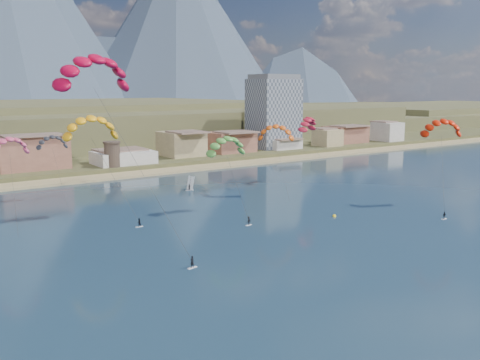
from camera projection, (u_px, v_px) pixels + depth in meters
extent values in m
plane|color=#0E2133|center=(360.00, 275.00, 78.70)|extent=(2400.00, 2400.00, 0.00)
cube|color=tan|center=(107.00, 177.00, 164.26)|extent=(2200.00, 12.00, 0.90)
cube|color=brown|center=(101.00, 123.00, 277.23)|extent=(320.00, 150.00, 15.00)
cube|color=brown|center=(391.00, 118.00, 389.61)|extent=(240.00, 120.00, 8.00)
cube|color=brown|center=(441.00, 111.00, 465.76)|extent=(260.00, 140.00, 12.00)
cone|color=#303B50|center=(178.00, 21.00, 924.26)|extent=(380.00, 380.00, 290.00)
cone|color=#303B50|center=(293.00, 41.00, 1093.50)|extent=(340.00, 340.00, 250.00)
cone|color=#303B50|center=(361.00, 53.00, 1228.08)|extent=(320.00, 320.00, 220.00)
cube|color=gray|center=(274.00, 114.00, 226.96)|extent=(20.00, 16.00, 30.00)
cube|color=#59595E|center=(274.00, 77.00, 224.15)|extent=(18.00, 14.40, 2.00)
cylinder|color=#47382D|center=(112.00, 155.00, 172.53)|extent=(5.20, 5.20, 8.00)
cylinder|color=#47382D|center=(112.00, 142.00, 171.78)|extent=(5.82, 5.82, 0.60)
cube|color=silver|center=(192.00, 268.00, 81.57)|extent=(1.71, 0.71, 0.11)
imported|color=black|center=(192.00, 262.00, 81.39)|extent=(0.75, 0.54, 1.91)
cylinder|color=#262626|center=(142.00, 173.00, 82.57)|extent=(0.05, 0.05, 32.17)
cube|color=silver|center=(139.00, 227.00, 105.74)|extent=(1.56, 0.54, 0.10)
imported|color=black|center=(139.00, 222.00, 105.58)|extent=(0.90, 0.72, 1.77)
cylinder|color=#262626|center=(115.00, 179.00, 106.74)|extent=(0.05, 0.05, 20.34)
cube|color=silver|center=(444.00, 219.00, 112.01)|extent=(1.38, 0.46, 0.09)
imported|color=black|center=(444.00, 215.00, 111.87)|extent=(0.93, 0.42, 1.56)
cylinder|color=#262626|center=(443.00, 173.00, 117.11)|extent=(0.05, 0.05, 21.16)
cube|color=silver|center=(249.00, 225.00, 107.01)|extent=(1.61, 0.81, 0.10)
imported|color=black|center=(249.00, 221.00, 106.84)|extent=(1.27, 0.91, 1.78)
cylinder|color=#262626|center=(237.00, 186.00, 111.03)|extent=(0.05, 0.05, 17.02)
cylinder|color=#262626|center=(17.00, 195.00, 99.99)|extent=(0.04, 0.04, 16.84)
cylinder|color=#262626|center=(59.00, 177.00, 124.66)|extent=(0.04, 0.04, 15.36)
cylinder|color=#262626|center=(285.00, 170.00, 131.53)|extent=(0.04, 0.04, 16.62)
cylinder|color=#262626|center=(316.00, 158.00, 150.37)|extent=(0.04, 0.04, 17.40)
cube|color=silver|center=(190.00, 190.00, 143.75)|extent=(2.30, 1.46, 0.11)
imported|color=black|center=(189.00, 187.00, 143.60)|extent=(0.92, 0.77, 1.60)
cube|color=white|center=(191.00, 183.00, 143.60)|extent=(1.73, 2.55, 3.81)
sphere|color=yellow|center=(334.00, 216.00, 114.17)|extent=(0.80, 0.80, 0.80)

